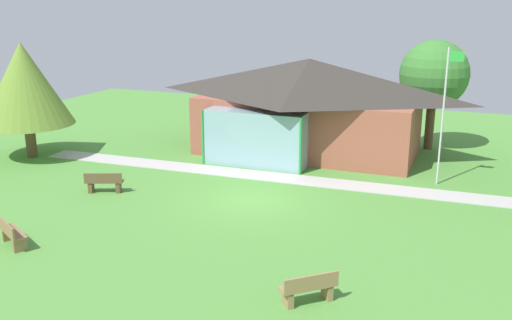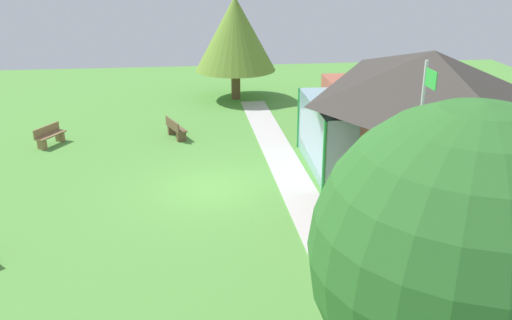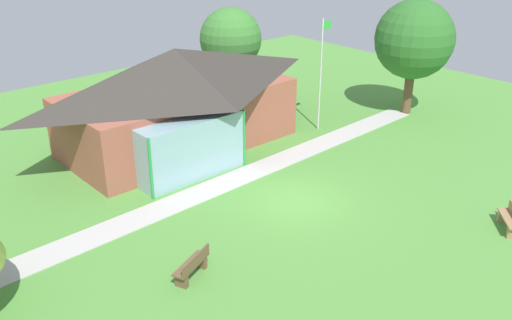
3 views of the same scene
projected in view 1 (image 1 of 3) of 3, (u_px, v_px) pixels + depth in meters
name	position (u px, v px, depth m)	size (l,w,h in m)	color
ground_plane	(253.00, 201.00, 21.66)	(44.00, 44.00, 0.00)	#54933D
pavilion	(306.00, 105.00, 27.88)	(11.55, 7.07, 4.69)	#A35642
footpath	(279.00, 178.00, 24.42)	(23.43, 1.30, 0.03)	#BCB7B2
flagpole	(444.00, 111.00, 22.77)	(0.64, 0.08, 5.65)	silver
bench_front_left	(12.00, 234.00, 17.59)	(1.52, 1.11, 0.84)	olive
bench_mid_left	(104.00, 183.00, 22.49)	(1.56, 0.97, 0.84)	brown
bench_front_right	(309.00, 289.00, 14.25)	(1.41, 1.33, 0.84)	#9E7A51
tree_behind_pavilion_right	(434.00, 75.00, 28.21)	(3.44, 3.44, 5.57)	brown
tree_west_hedge	(24.00, 84.00, 26.80)	(4.38, 4.38, 5.57)	brown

